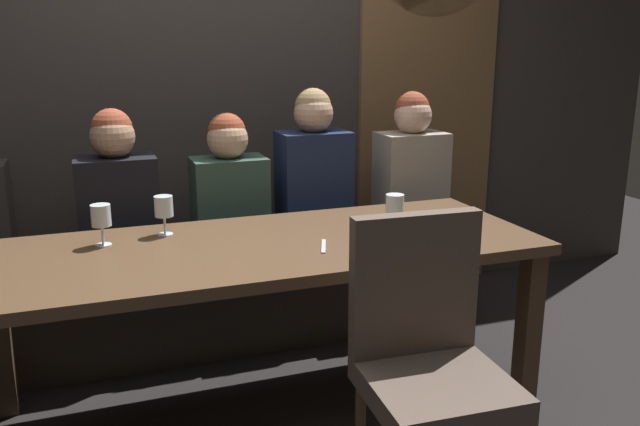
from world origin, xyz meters
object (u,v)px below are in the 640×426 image
Objects in this scene: chair_near_side at (427,349)px; wine_glass_near_left at (395,207)px; banquette_bench at (230,300)px; fork_on_table at (324,246)px; wine_glass_near_right at (101,217)px; diner_redhead at (117,198)px; diner_near_end at (411,171)px; dining_table at (264,264)px; diner_far_end at (314,175)px; wine_glass_center_front at (164,207)px; diner_bearded at (229,191)px; espresso_cup at (378,245)px.

chair_near_side is 0.76m from wine_glass_near_left.
fork_on_table is (0.20, -0.83, 0.51)m from banquette_bench.
chair_near_side is at bearing -55.95° from fork_on_table.
wine_glass_near_right is 0.87m from fork_on_table.
banquette_bench is 0.78m from diner_redhead.
diner_near_end is at bearing 66.78° from fork_on_table.
dining_table is 0.89m from diner_far_end.
banquette_bench is 15.24× the size of wine_glass_center_front.
wine_glass_center_front is at bearing -128.12° from banquette_bench.
diner_bearded is 0.93m from wine_glass_near_left.
diner_bearded is 4.31× the size of fork_on_table.
wine_glass_center_front reaches higher than dining_table.
banquette_bench is 15.24× the size of wine_glass_near_left.
wine_glass_near_left is (0.08, -0.78, 0.01)m from diner_far_end.
chair_near_side is 1.34× the size of diner_bearded.
wine_glass_near_right is at bearing 179.33° from fork_on_table.
chair_near_side is 1.48m from diner_far_end.
diner_far_end is 0.78m from wine_glass_near_left.
wine_glass_near_right is 0.96× the size of fork_on_table.
dining_table is 12.94× the size of fork_on_table.
diner_near_end is at bearing 56.26° from espresso_cup.
diner_far_end is at bearing 27.00° from wine_glass_near_right.
banquette_bench is 1.19m from diner_near_end.
espresso_cup is at bearing -95.15° from diner_far_end.
diner_redhead reaches higher than wine_glass_near_left.
diner_redhead is at bearing 110.63° from wine_glass_center_front.
chair_near_side is at bearing -115.42° from diner_near_end.
diner_bearded is 0.60m from wine_glass_center_front.
fork_on_table is (-0.82, -0.84, -0.09)m from diner_near_end.
banquette_bench is 3.41× the size of diner_bearded.
wine_glass_near_right is (-1.62, -0.53, 0.02)m from diner_near_end.
espresso_cup is at bearing -129.97° from wine_glass_near_left.
wine_glass_near_right is (-0.60, 0.18, 0.20)m from dining_table.
banquette_bench is 14.71× the size of fork_on_table.
banquette_bench is 0.57m from diner_bearded.
diner_near_end is (0.68, 1.43, 0.27)m from chair_near_side.
banquette_bench is 0.78m from diner_far_end.
diner_far_end is 0.95m from wine_glass_center_front.
chair_near_side is at bearing -107.13° from wine_glass_near_left.
diner_redhead is 1.29m from wine_glass_near_left.
diner_redhead reaches higher than dining_table.
diner_near_end is 0.90m from wine_glass_near_left.
diner_bearded reaches higher than wine_glass_near_left.
diner_redhead is 0.92× the size of diner_far_end.
diner_redhead is 1.29m from espresso_cup.
espresso_cup is (-0.09, -0.98, -0.08)m from diner_far_end.
dining_table is 0.48m from wine_glass_center_front.
dining_table is 13.41× the size of wine_glass_center_front.
diner_far_end reaches higher than diner_redhead.
wine_glass_center_front is (0.16, -0.43, 0.04)m from diner_redhead.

